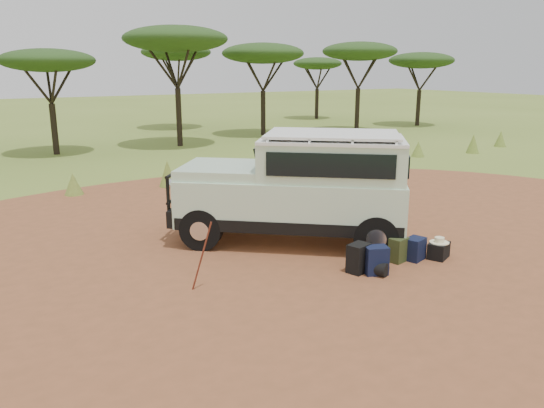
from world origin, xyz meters
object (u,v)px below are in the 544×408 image
walking_staff (202,256)px  duffel_navy (415,249)px  backpack_navy (376,260)px  backpack_black (358,258)px  backpack_olive (398,250)px  safari_vehicle (299,190)px  hard_case (439,250)px

walking_staff → duffel_navy: walking_staff is taller
walking_staff → backpack_navy: walking_staff is taller
backpack_black → backpack_olive: backpack_black is taller
safari_vehicle → hard_case: size_ratio=10.79×
backpack_navy → backpack_olive: 0.90m
safari_vehicle → walking_staff: size_ratio=3.94×
walking_staff → duffel_navy: 4.57m
safari_vehicle → backpack_navy: 2.67m
walking_staff → backpack_olive: 4.18m
safari_vehicle → walking_staff: (-3.07, -1.44, -0.58)m
safari_vehicle → backpack_navy: (0.15, -2.49, -0.95)m
backpack_olive → hard_case: backpack_olive is taller
backpack_olive → walking_staff: bearing=156.1°
duffel_navy → hard_case: duffel_navy is taller
backpack_black → duffel_navy: (1.47, -0.08, -0.05)m
safari_vehicle → hard_case: safari_vehicle is taller
safari_vehicle → backpack_black: size_ratio=9.03×
backpack_black → duffel_navy: 1.48m
backpack_navy → safari_vehicle: bearing=114.8°
safari_vehicle → duffel_navy: 2.88m
walking_staff → hard_case: size_ratio=2.74×
backpack_black → backpack_navy: backpack_black is taller
backpack_olive → hard_case: bearing=-31.2°
walking_staff → duffel_navy: size_ratio=2.79×
safari_vehicle → backpack_navy: safari_vehicle is taller
backpack_olive → backpack_navy: bearing=-175.5°
backpack_navy → duffel_navy: 1.25m
backpack_black → hard_case: 2.01m
safari_vehicle → duffel_navy: safari_vehicle is taller
backpack_black → backpack_navy: 0.34m
backpack_navy → backpack_olive: bearing=39.0°
backpack_olive → duffel_navy: backpack_olive is taller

